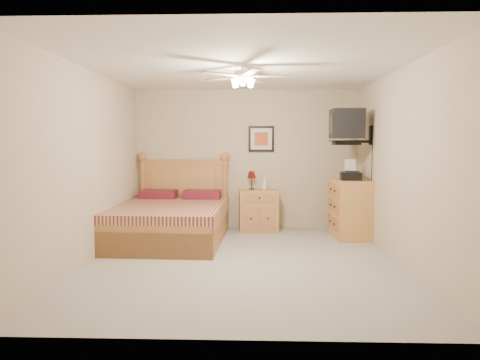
% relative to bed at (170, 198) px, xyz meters
% --- Properties ---
extents(floor, '(4.50, 4.50, 0.00)m').
position_rel_bed_xyz_m(floor, '(1.18, -1.12, -0.69)').
color(floor, gray).
rests_on(floor, ground).
extents(ceiling, '(4.00, 4.50, 0.04)m').
position_rel_bed_xyz_m(ceiling, '(1.18, -1.12, 1.81)').
color(ceiling, white).
rests_on(ceiling, ground).
extents(wall_back, '(4.00, 0.04, 2.50)m').
position_rel_bed_xyz_m(wall_back, '(1.18, 1.13, 0.56)').
color(wall_back, tan).
rests_on(wall_back, ground).
extents(wall_front, '(4.00, 0.04, 2.50)m').
position_rel_bed_xyz_m(wall_front, '(1.18, -3.37, 0.56)').
color(wall_front, tan).
rests_on(wall_front, ground).
extents(wall_left, '(0.04, 4.50, 2.50)m').
position_rel_bed_xyz_m(wall_left, '(-0.82, -1.12, 0.56)').
color(wall_left, tan).
rests_on(wall_left, ground).
extents(wall_right, '(0.04, 4.50, 2.50)m').
position_rel_bed_xyz_m(wall_right, '(3.18, -1.12, 0.56)').
color(wall_right, tan).
rests_on(wall_right, ground).
extents(bed, '(1.71, 2.20, 1.39)m').
position_rel_bed_xyz_m(bed, '(0.00, 0.00, 0.00)').
color(bed, '#A46B39').
rests_on(bed, ground).
extents(nightstand, '(0.70, 0.55, 0.72)m').
position_rel_bed_xyz_m(nightstand, '(1.40, 0.88, -0.33)').
color(nightstand, '#B68536').
rests_on(nightstand, ground).
extents(table_lamp, '(0.23, 0.23, 0.32)m').
position_rel_bed_xyz_m(table_lamp, '(1.28, 0.95, 0.19)').
color(table_lamp, '#57090A').
rests_on(table_lamp, nightstand).
extents(lotion_bottle, '(0.12, 0.12, 0.23)m').
position_rel_bed_xyz_m(lotion_bottle, '(1.51, 0.94, 0.15)').
color(lotion_bottle, white).
rests_on(lotion_bottle, nightstand).
extents(framed_picture, '(0.46, 0.04, 0.46)m').
position_rel_bed_xyz_m(framed_picture, '(1.45, 1.11, 0.93)').
color(framed_picture, black).
rests_on(framed_picture, wall_back).
extents(dresser, '(0.60, 0.83, 0.95)m').
position_rel_bed_xyz_m(dresser, '(2.91, 0.36, -0.22)').
color(dresser, '#BC743C').
rests_on(dresser, ground).
extents(fax_machine, '(0.33, 0.35, 0.33)m').
position_rel_bed_xyz_m(fax_machine, '(2.88, 0.29, 0.42)').
color(fax_machine, black).
rests_on(fax_machine, dresser).
extents(magazine_lower, '(0.30, 0.34, 0.03)m').
position_rel_bed_xyz_m(magazine_lower, '(2.83, 0.66, 0.27)').
color(magazine_lower, '#AEA68C').
rests_on(magazine_lower, dresser).
extents(magazine_upper, '(0.25, 0.32, 0.02)m').
position_rel_bed_xyz_m(magazine_upper, '(2.84, 0.68, 0.30)').
color(magazine_upper, gray).
rests_on(magazine_upper, magazine_lower).
extents(wall_tv, '(0.56, 0.46, 0.58)m').
position_rel_bed_xyz_m(wall_tv, '(2.93, 0.22, 1.12)').
color(wall_tv, black).
rests_on(wall_tv, wall_right).
extents(ceiling_fan, '(1.14, 1.14, 0.28)m').
position_rel_bed_xyz_m(ceiling_fan, '(1.18, -1.32, 1.67)').
color(ceiling_fan, white).
rests_on(ceiling_fan, ceiling).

